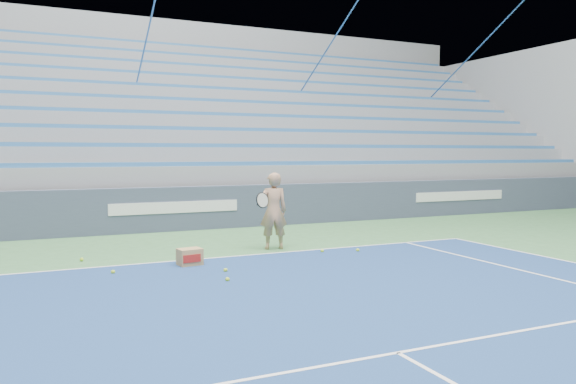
# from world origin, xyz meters

# --- Properties ---
(sponsor_barrier) EXTENTS (30.00, 0.32, 1.10)m
(sponsor_barrier) POSITION_xyz_m (0.00, 15.88, 0.55)
(sponsor_barrier) COLOR #3C445B
(sponsor_barrier) RESTS_ON ground
(bleachers) EXTENTS (31.00, 9.15, 7.30)m
(bleachers) POSITION_xyz_m (0.00, 21.60, 2.36)
(bleachers) COLOR gray
(bleachers) RESTS_ON ground
(tennis_player) EXTENTS (0.92, 0.85, 1.55)m
(tennis_player) POSITION_xyz_m (1.22, 12.38, 0.78)
(tennis_player) COLOR tan
(tennis_player) RESTS_ON ground
(ball_box) EXTENTS (0.43, 0.36, 0.30)m
(ball_box) POSITION_xyz_m (-0.75, 11.44, 0.15)
(ball_box) COLOR #A78351
(ball_box) RESTS_ON ground
(tennis_ball_0) EXTENTS (0.07, 0.07, 0.07)m
(tennis_ball_0) POSITION_xyz_m (1.93, 11.61, 0.03)
(tennis_ball_0) COLOR #BADF2D
(tennis_ball_0) RESTS_ON ground
(tennis_ball_1) EXTENTS (0.07, 0.07, 0.07)m
(tennis_ball_1) POSITION_xyz_m (-0.54, 10.01, 0.03)
(tennis_ball_1) COLOR #BADF2D
(tennis_ball_1) RESTS_ON ground
(tennis_ball_2) EXTENTS (0.07, 0.07, 0.07)m
(tennis_ball_2) POSITION_xyz_m (-0.36, 10.66, 0.03)
(tennis_ball_2) COLOR #BADF2D
(tennis_ball_2) RESTS_ON ground
(tennis_ball_3) EXTENTS (0.07, 0.07, 0.07)m
(tennis_ball_3) POSITION_xyz_m (-2.43, 12.62, 0.03)
(tennis_ball_3) COLOR #BADF2D
(tennis_ball_3) RESTS_ON ground
(tennis_ball_4) EXTENTS (0.07, 0.07, 0.07)m
(tennis_ball_4) POSITION_xyz_m (-2.05, 11.28, 0.03)
(tennis_ball_4) COLOR #BADF2D
(tennis_ball_4) RESTS_ON ground
(tennis_ball_5) EXTENTS (0.07, 0.07, 0.07)m
(tennis_ball_5) POSITION_xyz_m (2.61, 11.40, 0.03)
(tennis_ball_5) COLOR #BADF2D
(tennis_ball_5) RESTS_ON ground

